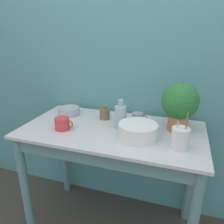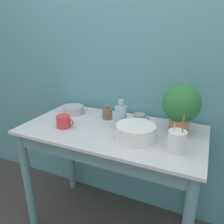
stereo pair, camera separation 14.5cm
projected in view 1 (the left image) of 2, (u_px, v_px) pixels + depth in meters
The scene contains 10 objects.
wall_back at pixel (127, 71), 1.71m from camera, with size 6.00×0.05×2.40m.
counter_table at pixel (111, 154), 1.53m from camera, with size 1.23×0.65×0.87m.
potted_plant at pixel (180, 104), 1.40m from camera, with size 0.24×0.24×0.32m.
bowl_wash_large at pixel (138, 131), 1.34m from camera, with size 0.24×0.24×0.09m.
bottle_tall at pixel (121, 116), 1.47m from camera, with size 0.08×0.08×0.20m.
bottle_short at pixel (105, 113), 1.64m from camera, with size 0.08×0.08×0.10m.
mug_grey at pixel (138, 118), 1.56m from camera, with size 0.11×0.08×0.08m.
mug_red at pixel (62, 124), 1.46m from camera, with size 0.13×0.10×0.08m.
bowl_small_steel at pixel (69, 111), 1.73m from camera, with size 0.16×0.16×0.06m.
utensil_cup at pixel (180, 138), 1.22m from camera, with size 0.10×0.10×0.22m.
Camera 1 is at (0.43, -0.96, 1.49)m, focal length 35.00 mm.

